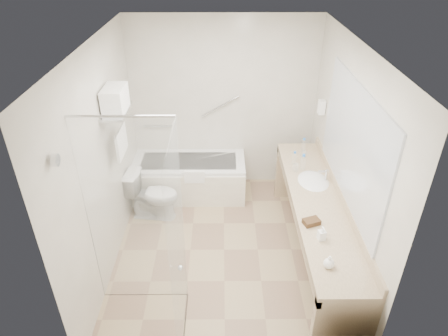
{
  "coord_description": "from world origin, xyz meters",
  "views": [
    {
      "loc": [
        -0.02,
        -3.7,
        3.42
      ],
      "look_at": [
        0.0,
        0.3,
        1.0
      ],
      "focal_mm": 32.0,
      "sensor_mm": 36.0,
      "label": 1
    }
  ],
  "objects_px": {
    "toilet": "(153,195)",
    "amenity_basket": "(311,222)",
    "water_bottle_left": "(294,159)",
    "vanity_counter": "(315,216)",
    "bathtub": "(190,177)"
  },
  "relations": [
    {
      "from": "toilet",
      "to": "amenity_basket",
      "type": "distance_m",
      "value": 2.28
    },
    {
      "from": "water_bottle_left",
      "to": "vanity_counter",
      "type": "bearing_deg",
      "value": -79.86
    },
    {
      "from": "vanity_counter",
      "to": "toilet",
      "type": "xyz_separation_m",
      "value": [
        -1.97,
        0.85,
        -0.31
      ]
    },
    {
      "from": "bathtub",
      "to": "amenity_basket",
      "type": "xyz_separation_m",
      "value": [
        1.38,
        -1.79,
        0.6
      ]
    },
    {
      "from": "water_bottle_left",
      "to": "toilet",
      "type": "bearing_deg",
      "value": 177.99
    },
    {
      "from": "vanity_counter",
      "to": "amenity_basket",
      "type": "relative_size",
      "value": 16.56
    },
    {
      "from": "toilet",
      "to": "water_bottle_left",
      "type": "distance_m",
      "value": 1.93
    },
    {
      "from": "bathtub",
      "to": "toilet",
      "type": "height_order",
      "value": "toilet"
    },
    {
      "from": "vanity_counter",
      "to": "bathtub",
      "type": "bearing_deg",
      "value": 137.65
    },
    {
      "from": "toilet",
      "to": "amenity_basket",
      "type": "relative_size",
      "value": 4.2
    },
    {
      "from": "amenity_basket",
      "to": "water_bottle_left",
      "type": "xyz_separation_m",
      "value": [
        0.01,
        1.18,
        0.06
      ]
    },
    {
      "from": "bathtub",
      "to": "amenity_basket",
      "type": "height_order",
      "value": "amenity_basket"
    },
    {
      "from": "amenity_basket",
      "to": "bathtub",
      "type": "bearing_deg",
      "value": 127.59
    },
    {
      "from": "toilet",
      "to": "water_bottle_left",
      "type": "height_order",
      "value": "water_bottle_left"
    },
    {
      "from": "toilet",
      "to": "water_bottle_left",
      "type": "xyz_separation_m",
      "value": [
        1.83,
        -0.06,
        0.6
      ]
    }
  ]
}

